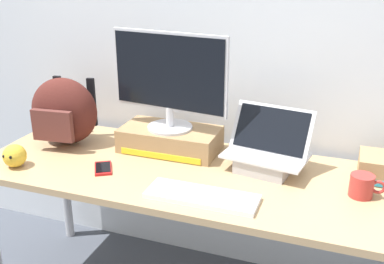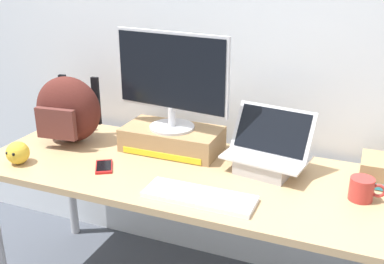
{
  "view_description": "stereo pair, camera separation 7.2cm",
  "coord_description": "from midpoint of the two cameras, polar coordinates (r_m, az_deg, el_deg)",
  "views": [
    {
      "loc": [
        0.6,
        -1.67,
        1.58
      ],
      "look_at": [
        0.0,
        0.0,
        0.89
      ],
      "focal_mm": 42.54,
      "sensor_mm": 36.0,
      "label": 1
    },
    {
      "loc": [
        0.67,
        -1.64,
        1.58
      ],
      "look_at": [
        0.0,
        0.0,
        0.89
      ],
      "focal_mm": 42.54,
      "sensor_mm": 36.0,
      "label": 2
    }
  ],
  "objects": [
    {
      "name": "desktop_monitor",
      "position": [
        2.07,
        -3.92,
        6.63
      ],
      "size": [
        0.57,
        0.21,
        0.45
      ],
      "rotation": [
        0.0,
        0.0,
        -0.12
      ],
      "color": "silver",
      "rests_on": "toner_box_yellow"
    },
    {
      "name": "coffee_mug",
      "position": [
        1.86,
        19.53,
        -6.38
      ],
      "size": [
        0.13,
        0.09,
        0.09
      ],
      "color": "#B2332D",
      "rests_on": "desk"
    },
    {
      "name": "cell_phone",
      "position": [
        2.03,
        -12.09,
        -4.46
      ],
      "size": [
        0.13,
        0.15,
        0.01
      ],
      "rotation": [
        0.0,
        0.0,
        0.54
      ],
      "color": "red",
      "rests_on": "desk"
    },
    {
      "name": "toner_box_yellow",
      "position": [
        2.17,
        -3.71,
        -0.91
      ],
      "size": [
        0.46,
        0.25,
        0.11
      ],
      "color": "#9E7A51",
      "rests_on": "desk"
    },
    {
      "name": "open_laptop",
      "position": [
        1.98,
        8.25,
        -3.1
      ],
      "size": [
        0.38,
        0.27,
        0.27
      ],
      "rotation": [
        0.0,
        0.0,
        -0.16
      ],
      "color": "#ADADB2",
      "rests_on": "desk"
    },
    {
      "name": "plush_toy",
      "position": [
        2.15,
        -22.26,
        -2.77
      ],
      "size": [
        0.1,
        0.1,
        0.1
      ],
      "color": "gold",
      "rests_on": "desk"
    },
    {
      "name": "external_keyboard",
      "position": [
        1.75,
        0.07,
        -8.06
      ],
      "size": [
        0.43,
        0.15,
        0.02
      ],
      "rotation": [
        0.0,
        0.0,
        0.0
      ],
      "color": "white",
      "rests_on": "desk"
    },
    {
      "name": "messenger_backpack",
      "position": [
        2.31,
        -16.6,
        2.48
      ],
      "size": [
        0.35,
        0.28,
        0.33
      ],
      "rotation": [
        0.0,
        0.0,
        0.11
      ],
      "color": "#4C1E19",
      "rests_on": "desk"
    },
    {
      "name": "desk",
      "position": [
        2.01,
        -1.04,
        -6.6
      ],
      "size": [
        1.9,
        0.7,
        0.71
      ],
      "color": "tan",
      "rests_on": "ground"
    },
    {
      "name": "back_wall",
      "position": [
        2.22,
        3.12,
        13.87
      ],
      "size": [
        7.0,
        0.1,
        2.6
      ],
      "primitive_type": "cube",
      "color": "silver",
      "rests_on": "ground"
    }
  ]
}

